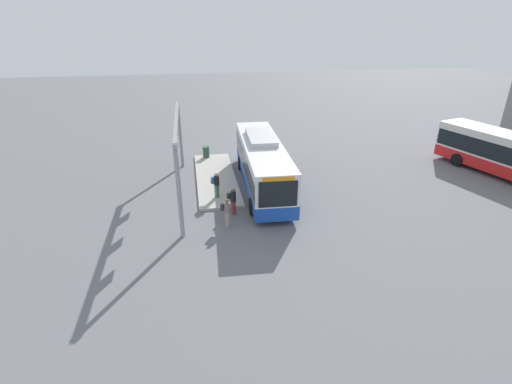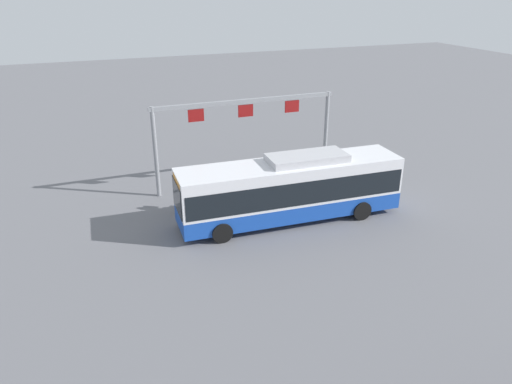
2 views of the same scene
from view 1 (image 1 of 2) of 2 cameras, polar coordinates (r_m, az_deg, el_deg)
name	(u,v)px [view 1 (image 1 of 2)]	position (r m, az deg, el deg)	size (l,w,h in m)	color
ground_plane	(262,186)	(26.52, 0.95, 0.83)	(120.00, 120.00, 0.00)	slate
platform_curb	(216,178)	(27.92, -5.98, 2.12)	(10.00, 2.80, 0.16)	#B2ADA3
bus_main	(262,162)	(25.85, 0.97, 4.51)	(11.57, 3.06, 3.46)	#1947AD
bus_background_left	(507,153)	(33.20, 33.32, 4.92)	(10.41, 5.22, 3.10)	red
person_boarding	(227,212)	(21.25, -4.38, -2.94)	(0.50, 0.60, 1.67)	gray
person_waiting_near	(216,184)	(24.37, -5.96, 1.16)	(0.36, 0.54, 1.67)	#476B4C
person_waiting_mid	(233,200)	(22.50, -3.49, -1.27)	(0.53, 0.61, 1.67)	maroon
platform_sign_gantry	(178,139)	(24.42, -11.54, 7.81)	(11.09, 0.24, 5.20)	gray
trash_bin	(206,152)	(31.86, -7.46, 5.94)	(0.52, 0.52, 0.90)	#2D5133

